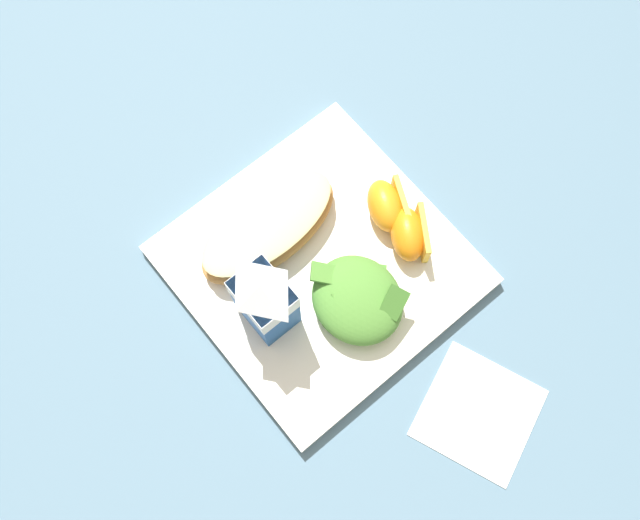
% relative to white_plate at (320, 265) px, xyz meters
% --- Properties ---
extents(ground, '(3.00, 3.00, 0.00)m').
position_rel_white_plate_xyz_m(ground, '(0.00, 0.00, -0.01)').
color(ground, slate).
extents(white_plate, '(0.28, 0.28, 0.02)m').
position_rel_white_plate_xyz_m(white_plate, '(0.00, 0.00, 0.00)').
color(white_plate, white).
rests_on(white_plate, ground).
extents(cheesy_pizza_bread, '(0.08, 0.17, 0.04)m').
position_rel_white_plate_xyz_m(cheesy_pizza_bread, '(0.06, 0.02, 0.03)').
color(cheesy_pizza_bread, '#B77F42').
rests_on(cheesy_pizza_bread, white_plate).
extents(green_salad_pile, '(0.11, 0.09, 0.04)m').
position_rel_white_plate_xyz_m(green_salad_pile, '(-0.06, -0.00, 0.03)').
color(green_salad_pile, '#4C8433').
rests_on(green_salad_pile, white_plate).
extents(milk_carton, '(0.06, 0.05, 0.11)m').
position_rel_white_plate_xyz_m(milk_carton, '(-0.01, 0.08, 0.07)').
color(milk_carton, '#23569E').
rests_on(milk_carton, white_plate).
extents(orange_wedge_front, '(0.07, 0.06, 0.04)m').
position_rel_white_plate_xyz_m(orange_wedge_front, '(-0.04, -0.09, 0.03)').
color(orange_wedge_front, orange).
rests_on(orange_wedge_front, white_plate).
extents(orange_wedge_middle, '(0.07, 0.06, 0.04)m').
position_rel_white_plate_xyz_m(orange_wedge_middle, '(-0.00, -0.09, 0.03)').
color(orange_wedge_middle, orange).
rests_on(orange_wedge_middle, white_plate).
extents(paper_napkin, '(0.14, 0.14, 0.00)m').
position_rel_white_plate_xyz_m(paper_napkin, '(-0.23, -0.03, -0.01)').
color(paper_napkin, white).
rests_on(paper_napkin, ground).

